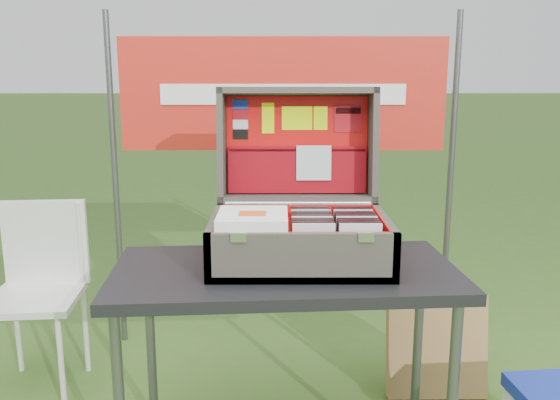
{
  "coord_description": "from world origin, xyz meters",
  "views": [
    {
      "loc": [
        -0.02,
        -1.86,
        1.4
      ],
      "look_at": [
        -0.02,
        0.1,
        0.98
      ],
      "focal_mm": 38.0,
      "sensor_mm": 36.0,
      "label": 1
    }
  ],
  "objects_px": {
    "suitcase": "(299,177)",
    "table": "(285,366)",
    "chair": "(34,301)",
    "cardboard_box": "(436,346)"
  },
  "relations": [
    {
      "from": "suitcase",
      "to": "table",
      "type": "bearing_deg",
      "value": -114.27
    },
    {
      "from": "chair",
      "to": "cardboard_box",
      "type": "relative_size",
      "value": 1.83
    },
    {
      "from": "chair",
      "to": "suitcase",
      "type": "bearing_deg",
      "value": -23.28
    },
    {
      "from": "table",
      "to": "cardboard_box",
      "type": "height_order",
      "value": "table"
    },
    {
      "from": "suitcase",
      "to": "cardboard_box",
      "type": "height_order",
      "value": "suitcase"
    },
    {
      "from": "chair",
      "to": "cardboard_box",
      "type": "bearing_deg",
      "value": -6.19
    },
    {
      "from": "table",
      "to": "cardboard_box",
      "type": "xyz_separation_m",
      "value": [
        0.67,
        0.46,
        -0.14
      ]
    },
    {
      "from": "suitcase",
      "to": "chair",
      "type": "distance_m",
      "value": 1.37
    },
    {
      "from": "suitcase",
      "to": "cardboard_box",
      "type": "distance_m",
      "value": 1.08
    },
    {
      "from": "suitcase",
      "to": "chair",
      "type": "xyz_separation_m",
      "value": [
        -1.15,
        0.39,
        -0.63
      ]
    }
  ]
}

